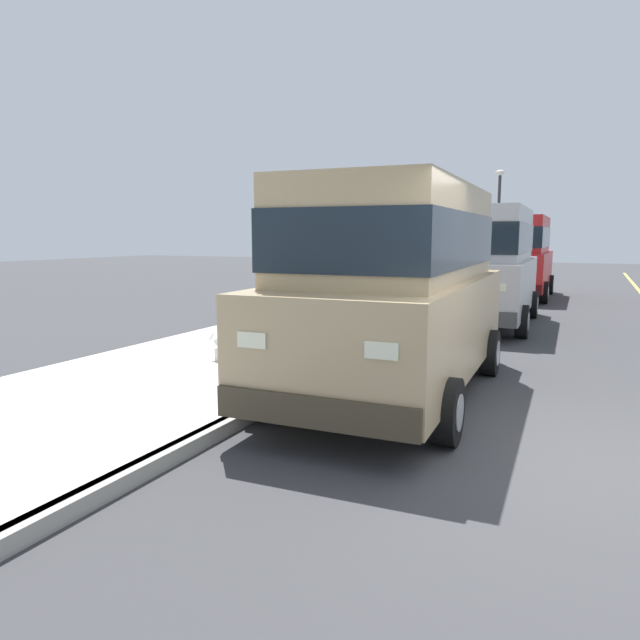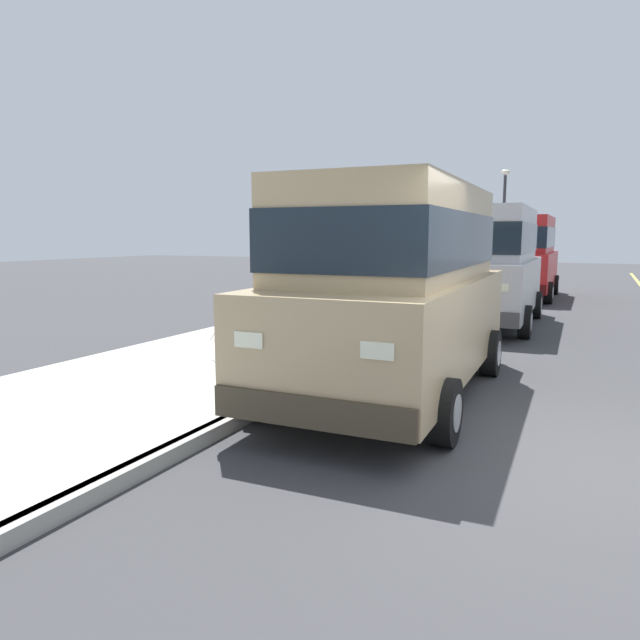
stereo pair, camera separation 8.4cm
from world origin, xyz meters
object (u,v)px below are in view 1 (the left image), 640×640
object	(u,v)px
car_red_van	(517,253)
street_lamp	(499,211)
car_tan_van	(395,281)
car_silver_van	(484,261)
dog_white	(229,342)

from	to	relation	value
car_red_van	street_lamp	distance (m)	6.00
car_tan_van	car_silver_van	xyz separation A→B (m)	(0.01, 6.26, 0.00)
car_tan_van	car_red_van	distance (m)	12.50
street_lamp	car_red_van	bearing A→B (deg)	-76.00
dog_white	car_red_van	bearing A→B (deg)	78.52
dog_white	street_lamp	xyz separation A→B (m)	(1.10, 17.96, 2.48)
car_silver_van	car_red_van	xyz separation A→B (m)	(-0.02, 6.24, 0.00)
car_silver_van	car_red_van	distance (m)	6.24
car_red_van	street_lamp	bearing A→B (deg)	104.00
car_red_van	dog_white	xyz separation A→B (m)	(-2.50, -12.33, -0.97)
car_red_van	car_silver_van	bearing A→B (deg)	-89.78
street_lamp	car_tan_van	bearing A→B (deg)	-85.54
car_tan_van	dog_white	bearing A→B (deg)	175.96
car_tan_van	car_red_van	xyz separation A→B (m)	(-0.01, 12.50, 0.00)
car_tan_van	street_lamp	distance (m)	18.25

